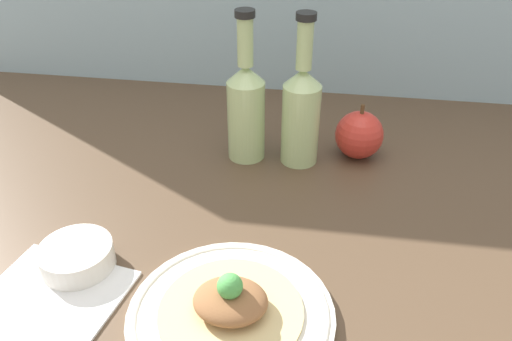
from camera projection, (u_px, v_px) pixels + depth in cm
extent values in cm
cube|color=brown|center=(262.00, 238.00, 77.66)|extent=(180.00, 110.00, 4.00)
cylinder|color=silver|center=(231.00, 316.00, 61.57)|extent=(25.70, 25.70, 1.28)
torus|color=silver|center=(231.00, 313.00, 61.32)|extent=(24.54, 24.54, 0.89)
cylinder|color=#D6BC7F|center=(231.00, 311.00, 61.11)|extent=(17.94, 17.94, 0.40)
ellipsoid|color=brown|center=(230.00, 301.00, 60.14)|extent=(9.17, 7.79, 3.16)
sphere|color=#4CA34C|center=(230.00, 286.00, 58.76)|extent=(3.13, 3.13, 3.13)
cylinder|color=#B7D18E|center=(246.00, 121.00, 90.51)|extent=(6.80, 6.80, 14.84)
cone|color=#B7D18E|center=(246.00, 74.00, 85.61)|extent=(6.80, 6.80, 3.06)
cylinder|color=#B7D18E|center=(245.00, 42.00, 82.53)|extent=(2.72, 2.72, 8.22)
cylinder|color=black|center=(245.00, 13.00, 79.95)|extent=(3.40, 3.40, 1.20)
cylinder|color=#B7D18E|center=(300.00, 124.00, 89.23)|extent=(6.80, 6.80, 14.84)
cone|color=#B7D18E|center=(303.00, 78.00, 84.33)|extent=(6.80, 6.80, 3.06)
cylinder|color=#B7D18E|center=(305.00, 45.00, 81.25)|extent=(2.72, 2.72, 8.22)
cylinder|color=black|center=(306.00, 16.00, 78.67)|extent=(3.40, 3.40, 1.20)
sphere|color=red|center=(359.00, 135.00, 92.14)|extent=(8.89, 8.89, 8.89)
cylinder|color=brown|center=(362.00, 110.00, 89.32)|extent=(0.71, 0.71, 2.00)
cube|color=white|center=(50.00, 298.00, 64.31)|extent=(20.18, 18.61, 0.80)
cylinder|color=silver|center=(77.00, 257.00, 68.50)|extent=(10.03, 10.03, 3.73)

